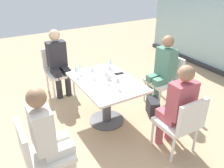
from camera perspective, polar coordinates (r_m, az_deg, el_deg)
ground_plane at (r=3.90m, az=-1.28°, el=-8.87°), size 12.00×12.00×0.00m
dining_table_main at (r=3.61m, az=-1.37°, el=-2.01°), size 1.20×0.84×0.73m
chair_near_window at (r=4.29m, az=13.03°, el=1.64°), size 0.46×0.51×0.87m
chair_front_right at (r=2.72m, az=-16.94°, el=-15.65°), size 0.46×0.50×0.87m
chair_side_end at (r=4.67m, az=-13.16°, el=3.80°), size 0.50×0.46×0.87m
chair_far_right at (r=3.16m, az=16.58°, el=-8.85°), size 0.50×0.46×0.87m
person_near_window at (r=4.13m, az=12.20°, el=3.86°), size 0.34×0.39×1.26m
person_front_right at (r=2.61m, az=-15.21°, el=-11.68°), size 0.34×0.39×1.26m
person_side_end at (r=4.50m, az=-12.98°, el=5.70°), size 0.39×0.34×1.26m
person_far_right at (r=3.11m, az=15.64°, el=-4.83°), size 0.39×0.34×1.26m
wine_glass_0 at (r=3.63m, az=-8.75°, el=3.63°), size 0.07×0.07×0.18m
wine_glass_1 at (r=3.88m, az=-0.39°, el=5.51°), size 0.07×0.07×0.18m
wine_glass_2 at (r=3.58m, az=-4.73°, el=3.51°), size 0.07×0.07×0.18m
wine_glass_3 at (r=3.72m, az=-7.93°, el=4.28°), size 0.07×0.07×0.18m
wine_glass_4 at (r=3.66m, az=-0.61°, el=4.12°), size 0.07×0.07×0.18m
wine_glass_5 at (r=3.24m, az=1.39°, el=0.97°), size 0.07×0.07×0.18m
wine_glass_6 at (r=3.43m, az=-1.41°, el=2.49°), size 0.07×0.07×0.18m
coffee_cup at (r=3.55m, az=-0.83°, el=1.83°), size 0.08×0.08×0.09m
cell_phone_on_table at (r=3.75m, az=1.71°, el=2.57°), size 0.10×0.16×0.01m
handbag_0 at (r=4.03m, az=9.85°, el=-5.56°), size 0.34×0.27×0.28m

